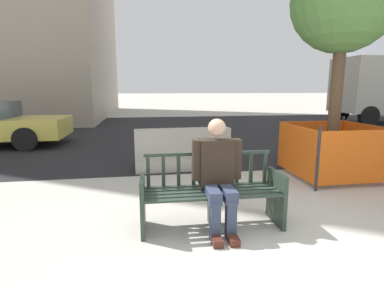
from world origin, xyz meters
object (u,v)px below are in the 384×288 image
object	(u,v)px
seated_person	(218,172)
construction_fence	(331,149)
street_tree	(344,1)
street_bench	(211,195)
jersey_barrier_centre	(183,152)

from	to	relation	value
seated_person	construction_fence	xyz separation A→B (m)	(2.63, 1.74, -0.15)
seated_person	street_tree	distance (m)	3.99
street_bench	jersey_barrier_centre	xyz separation A→B (m)	(0.01, 2.76, -0.06)
seated_person	jersey_barrier_centre	xyz separation A→B (m)	(-0.05, 2.82, -0.35)
seated_person	street_tree	xyz separation A→B (m)	(2.63, 1.74, 2.45)
seated_person	jersey_barrier_centre	bearing A→B (deg)	90.97
street_tree	seated_person	bearing A→B (deg)	-146.59
street_bench	jersey_barrier_centre	distance (m)	2.76
street_bench	street_tree	bearing A→B (deg)	31.93
seated_person	street_tree	bearing A→B (deg)	33.41
street_bench	seated_person	world-z (taller)	seated_person
street_bench	construction_fence	distance (m)	3.18
street_tree	street_bench	bearing A→B (deg)	-148.07
street_bench	seated_person	distance (m)	0.31
seated_person	construction_fence	distance (m)	3.16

